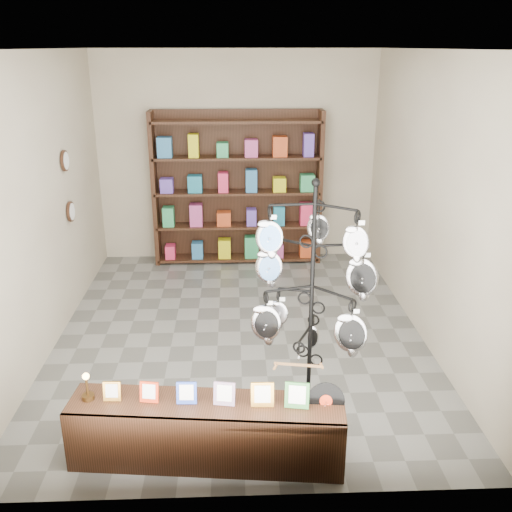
% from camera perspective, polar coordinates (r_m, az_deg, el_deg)
% --- Properties ---
extents(ground, '(5.00, 5.00, 0.00)m').
position_cam_1_polar(ground, '(6.49, -1.57, -7.56)').
color(ground, slate).
rests_on(ground, ground).
extents(room_envelope, '(5.00, 5.00, 5.00)m').
position_cam_1_polar(room_envelope, '(5.85, -1.75, 8.67)').
color(room_envelope, '#BFB69A').
rests_on(room_envelope, ground).
extents(display_tree, '(1.11, 1.07, 2.10)m').
position_cam_1_polar(display_tree, '(4.60, 5.62, -3.06)').
color(display_tree, black).
rests_on(display_tree, ground).
extents(front_shelf, '(2.11, 0.64, 0.74)m').
position_cam_1_polar(front_shelf, '(4.58, -4.94, -17.06)').
color(front_shelf, black).
rests_on(front_shelf, ground).
extents(back_shelving, '(2.42, 0.36, 2.20)m').
position_cam_1_polar(back_shelving, '(8.28, -1.88, 6.30)').
color(back_shelving, black).
rests_on(back_shelving, ground).
extents(wall_clocks, '(0.03, 0.24, 0.84)m').
position_cam_1_polar(wall_clocks, '(6.98, -18.30, 6.61)').
color(wall_clocks, black).
rests_on(wall_clocks, ground).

